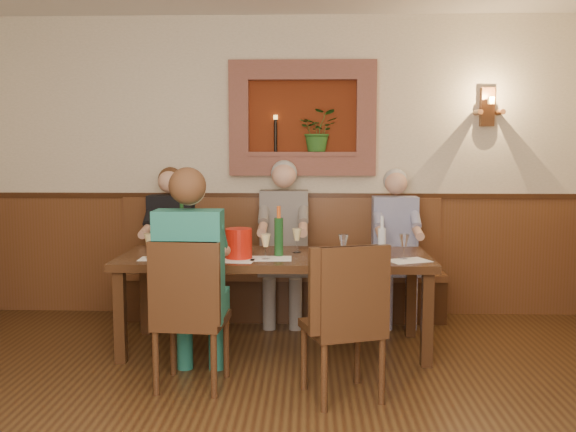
% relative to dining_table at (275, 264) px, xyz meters
% --- Properties ---
extents(room_shell, '(6.04, 6.04, 2.82)m').
position_rel_dining_table_xyz_m(room_shell, '(0.00, -1.85, 1.21)').
color(room_shell, beige).
rests_on(room_shell, ground).
extents(wainscoting, '(6.02, 6.02, 1.15)m').
position_rel_dining_table_xyz_m(wainscoting, '(0.00, -1.85, -0.09)').
color(wainscoting, brown).
rests_on(wainscoting, ground).
extents(wall_niche, '(1.36, 0.30, 1.06)m').
position_rel_dining_table_xyz_m(wall_niche, '(0.24, 1.09, 1.13)').
color(wall_niche, '#61230D').
rests_on(wall_niche, ground).
extents(wall_sconce, '(0.25, 0.20, 0.35)m').
position_rel_dining_table_xyz_m(wall_sconce, '(1.90, 1.08, 1.27)').
color(wall_sconce, brown).
rests_on(wall_sconce, ground).
extents(dining_table, '(2.40, 0.90, 0.75)m').
position_rel_dining_table_xyz_m(dining_table, '(0.00, 0.00, 0.00)').
color(dining_table, black).
rests_on(dining_table, ground).
extents(bench, '(3.00, 0.45, 1.11)m').
position_rel_dining_table_xyz_m(bench, '(0.00, 0.94, -0.35)').
color(bench, '#381E0F').
rests_on(bench, ground).
extents(chair_near_left, '(0.48, 0.48, 1.00)m').
position_rel_dining_table_xyz_m(chair_near_left, '(-0.51, -0.83, -0.38)').
color(chair_near_left, black).
rests_on(chair_near_left, ground).
extents(chair_near_right, '(0.56, 0.56, 1.00)m').
position_rel_dining_table_xyz_m(chair_near_right, '(0.48, -0.98, -0.38)').
color(chair_near_right, black).
rests_on(chair_near_right, ground).
extents(person_bench_left, '(0.41, 0.50, 1.40)m').
position_rel_dining_table_xyz_m(person_bench_left, '(-1.01, 0.84, -0.10)').
color(person_bench_left, black).
rests_on(person_bench_left, ground).
extents(person_bench_mid, '(0.44, 0.54, 1.47)m').
position_rel_dining_table_xyz_m(person_bench_mid, '(0.04, 0.84, -0.07)').
color(person_bench_mid, '#514E4A').
rests_on(person_bench_mid, ground).
extents(person_bench_right, '(0.41, 0.50, 1.39)m').
position_rel_dining_table_xyz_m(person_bench_right, '(1.05, 0.84, -0.10)').
color(person_bench_right, navy).
rests_on(person_bench_right, ground).
extents(person_chair_front, '(0.44, 0.53, 1.46)m').
position_rel_dining_table_xyz_m(person_chair_front, '(-0.51, -0.78, -0.07)').
color(person_chair_front, '#1B5B60').
rests_on(person_chair_front, ground).
extents(spittoon_bucket, '(0.24, 0.24, 0.23)m').
position_rel_dining_table_xyz_m(spittoon_bucket, '(-0.26, -0.16, 0.19)').
color(spittoon_bucket, red).
rests_on(spittoon_bucket, dining_table).
extents(wine_bottle_green_a, '(0.08, 0.08, 0.39)m').
position_rel_dining_table_xyz_m(wine_bottle_green_a, '(0.03, -0.05, 0.23)').
color(wine_bottle_green_a, '#19471E').
rests_on(wine_bottle_green_a, dining_table).
extents(wine_bottle_green_b, '(0.09, 0.09, 0.40)m').
position_rel_dining_table_xyz_m(wine_bottle_green_b, '(-0.73, 0.02, 0.24)').
color(wine_bottle_green_b, '#19471E').
rests_on(wine_bottle_green_b, dining_table).
extents(water_bottle, '(0.06, 0.06, 0.33)m').
position_rel_dining_table_xyz_m(water_bottle, '(0.80, -0.23, 0.21)').
color(water_bottle, silver).
rests_on(water_bottle, dining_table).
extents(tasting_sheet_a, '(0.27, 0.20, 0.00)m').
position_rel_dining_table_xyz_m(tasting_sheet_a, '(-0.88, -0.21, 0.08)').
color(tasting_sheet_a, white).
rests_on(tasting_sheet_a, dining_table).
extents(tasting_sheet_b, '(0.31, 0.23, 0.00)m').
position_rel_dining_table_xyz_m(tasting_sheet_b, '(-0.02, -0.17, 0.08)').
color(tasting_sheet_b, white).
rests_on(tasting_sheet_b, dining_table).
extents(tasting_sheet_c, '(0.36, 0.32, 0.00)m').
position_rel_dining_table_xyz_m(tasting_sheet_c, '(1.00, -0.23, 0.08)').
color(tasting_sheet_c, white).
rests_on(tasting_sheet_c, dining_table).
extents(tasting_sheet_d, '(0.27, 0.21, 0.00)m').
position_rel_dining_table_xyz_m(tasting_sheet_d, '(-0.27, -0.28, 0.08)').
color(tasting_sheet_d, white).
rests_on(tasting_sheet_d, dining_table).
extents(wine_glass_0, '(0.08, 0.08, 0.19)m').
position_rel_dining_table_xyz_m(wine_glass_0, '(-0.63, -0.17, 0.17)').
color(wine_glass_0, '#EEDA8E').
rests_on(wine_glass_0, dining_table).
extents(wine_glass_1, '(0.08, 0.08, 0.19)m').
position_rel_dining_table_xyz_m(wine_glass_1, '(-0.94, -0.18, 0.17)').
color(wine_glass_1, '#EEDA8E').
rests_on(wine_glass_1, dining_table).
extents(wine_glass_2, '(0.08, 0.08, 0.19)m').
position_rel_dining_table_xyz_m(wine_glass_2, '(-0.06, -0.20, 0.17)').
color(wine_glass_2, '#EEDA8E').
rests_on(wine_glass_2, dining_table).
extents(wine_glass_3, '(0.08, 0.08, 0.19)m').
position_rel_dining_table_xyz_m(wine_glass_3, '(0.52, -0.20, 0.17)').
color(wine_glass_3, white).
rests_on(wine_glass_3, dining_table).
extents(wine_glass_4, '(0.08, 0.08, 0.19)m').
position_rel_dining_table_xyz_m(wine_glass_4, '(0.97, -0.16, 0.17)').
color(wine_glass_4, white).
rests_on(wine_glass_4, dining_table).
extents(wine_glass_5, '(0.08, 0.08, 0.19)m').
position_rel_dining_table_xyz_m(wine_glass_5, '(0.17, 0.13, 0.17)').
color(wine_glass_5, '#EEDA8E').
rests_on(wine_glass_5, dining_table).
extents(wine_glass_6, '(0.08, 0.08, 0.19)m').
position_rel_dining_table_xyz_m(wine_glass_6, '(-0.30, 0.09, 0.17)').
color(wine_glass_6, white).
rests_on(wine_glass_6, dining_table).
extents(wine_glass_7, '(0.08, 0.08, 0.19)m').
position_rel_dining_table_xyz_m(wine_glass_7, '(-0.76, 0.14, 0.17)').
color(wine_glass_7, white).
rests_on(wine_glass_7, dining_table).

